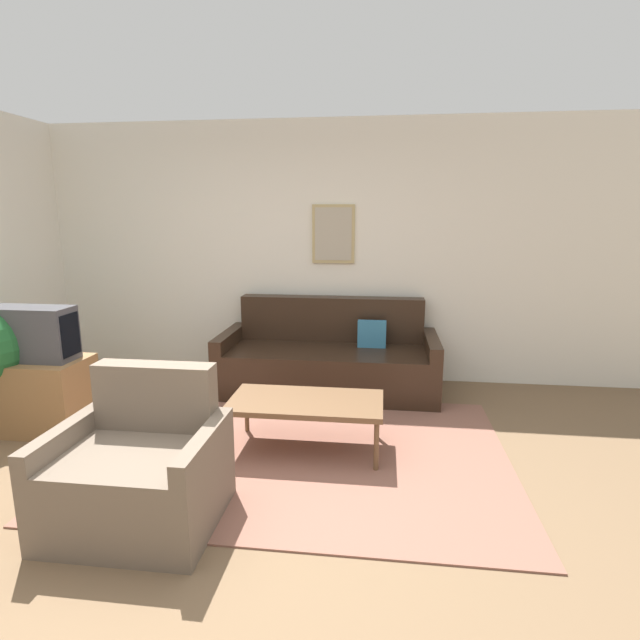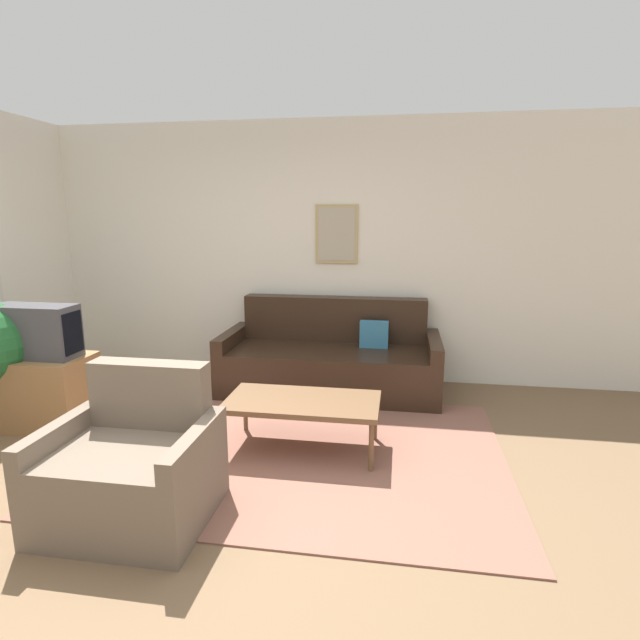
% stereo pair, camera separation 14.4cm
% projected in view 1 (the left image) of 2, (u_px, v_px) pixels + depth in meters
% --- Properties ---
extents(ground_plane, '(16.00, 16.00, 0.00)m').
position_uv_depth(ground_plane, '(195.00, 520.00, 2.90)').
color(ground_plane, brown).
extents(area_rug, '(3.04, 2.25, 0.01)m').
position_uv_depth(area_rug, '(300.00, 452.00, 3.73)').
color(area_rug, brown).
rests_on(area_rug, ground_plane).
extents(wall_back, '(8.00, 0.09, 2.70)m').
position_uv_depth(wall_back, '(285.00, 252.00, 5.32)').
color(wall_back, silver).
rests_on(wall_back, ground_plane).
extents(couch, '(2.14, 0.90, 0.91)m').
position_uv_depth(couch, '(329.00, 360.00, 5.02)').
color(couch, black).
rests_on(couch, ground_plane).
extents(coffee_table, '(1.14, 0.59, 0.40)m').
position_uv_depth(coffee_table, '(306.00, 404.00, 3.70)').
color(coffee_table, brown).
rests_on(coffee_table, ground_plane).
extents(tv_stand, '(0.83, 0.50, 0.60)m').
position_uv_depth(tv_stand, '(37.00, 394.00, 4.10)').
color(tv_stand, olive).
rests_on(tv_stand, ground_plane).
extents(tv, '(0.71, 0.28, 0.43)m').
position_uv_depth(tv, '(30.00, 333.00, 3.99)').
color(tv, '#424247').
rests_on(tv, tv_stand).
extents(armchair, '(0.91, 0.76, 0.86)m').
position_uv_depth(armchair, '(140.00, 472.00, 2.86)').
color(armchair, '#6B5B4C').
rests_on(armchair, ground_plane).
extents(potted_plant_by_window, '(0.56, 0.56, 0.88)m').
position_uv_depth(potted_plant_by_window, '(8.00, 352.00, 4.34)').
color(potted_plant_by_window, beige).
rests_on(potted_plant_by_window, ground_plane).
extents(potted_plant_small, '(0.38, 0.38, 0.64)m').
position_uv_depth(potted_plant_small, '(22.00, 374.00, 4.30)').
color(potted_plant_small, '#383D42').
rests_on(potted_plant_small, ground_plane).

